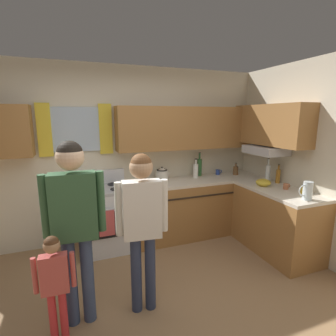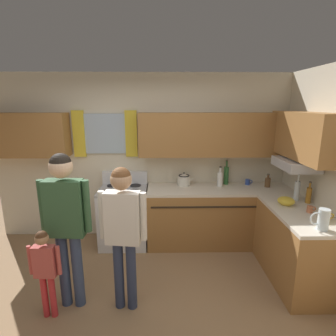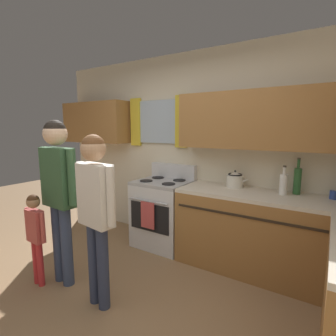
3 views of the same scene
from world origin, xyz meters
The scene contains 11 objects.
ground_plane centered at (0.00, 0.00, 0.00)m, with size 12.00×12.00×0.00m, color #93704C.
back_wall_unit centered at (0.05, 1.82, 1.45)m, with size 4.60×0.42×2.60m.
kitchen_counter_run centered at (1.49, 1.21, 0.45)m, with size 2.18×1.83×0.90m.
stove_oven centered at (-0.25, 1.54, 0.47)m, with size 0.71×0.67×1.10m.
bottle_wine_green centered at (1.35, 1.74, 1.05)m, with size 0.08×0.08×0.39m.
bottle_milk_white centered at (1.23, 1.63, 1.02)m, with size 0.08×0.08×0.31m.
mug_cobalt_blue centered at (1.70, 1.71, 0.94)m, with size 0.11×0.07×0.08m.
stovetop_kettle centered at (0.68, 1.70, 1.00)m, with size 0.27×0.20×0.21m.
adult_holding_child centered at (-0.63, 0.23, 1.06)m, with size 0.52×0.23×1.69m.
adult_in_plaid centered at (-0.05, 0.18, 0.98)m, with size 0.48×0.21×1.56m.
small_child centered at (-0.81, 0.06, 0.60)m, with size 0.32×0.13×0.96m.
Camera 3 is at (1.65, -1.31, 1.61)m, focal length 27.72 mm.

